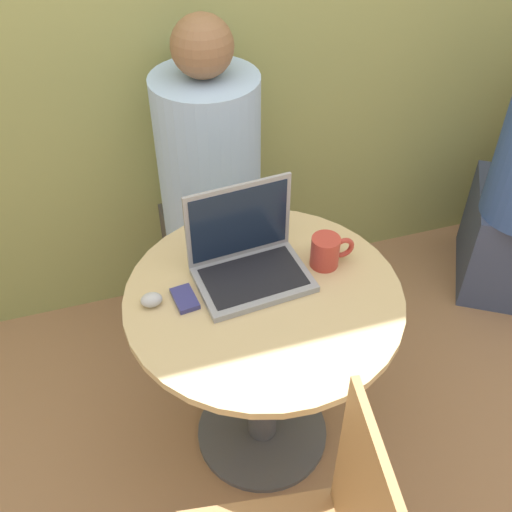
% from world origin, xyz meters
% --- Properties ---
extents(ground_plane, '(12.00, 12.00, 0.00)m').
position_xyz_m(ground_plane, '(0.00, 0.00, 0.00)').
color(ground_plane, '#9E704C').
extents(round_table, '(0.79, 0.79, 0.71)m').
position_xyz_m(round_table, '(0.00, 0.00, 0.50)').
color(round_table, '#4C4C51').
rests_on(round_table, ground_plane).
extents(laptop, '(0.33, 0.25, 0.27)m').
position_xyz_m(laptop, '(-0.02, 0.09, 0.77)').
color(laptop, gray).
rests_on(laptop, round_table).
extents(cell_phone, '(0.07, 0.10, 0.02)m').
position_xyz_m(cell_phone, '(-0.22, 0.04, 0.72)').
color(cell_phone, navy).
rests_on(cell_phone, round_table).
extents(computer_mouse, '(0.06, 0.04, 0.04)m').
position_xyz_m(computer_mouse, '(-0.31, 0.05, 0.73)').
color(computer_mouse, '#B2B2B7').
rests_on(computer_mouse, round_table).
extents(coffee_cup, '(0.13, 0.08, 0.10)m').
position_xyz_m(coffee_cup, '(0.21, 0.06, 0.76)').
color(coffee_cup, '#B2382D').
rests_on(coffee_cup, round_table).
extents(person_seated, '(0.37, 0.57, 1.27)m').
position_xyz_m(person_seated, '(0.00, 0.68, 0.53)').
color(person_seated, '#4C4742').
rests_on(person_seated, ground_plane).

